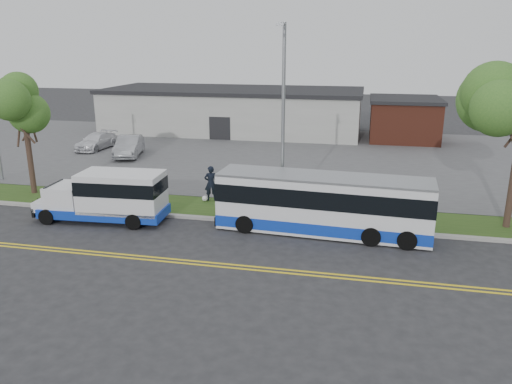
% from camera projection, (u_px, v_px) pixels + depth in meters
% --- Properties ---
extents(ground, '(140.00, 140.00, 0.00)m').
position_uv_depth(ground, '(211.00, 228.00, 24.27)').
color(ground, '#28282B').
rests_on(ground, ground).
extents(lane_line_north, '(70.00, 0.12, 0.01)m').
position_uv_depth(lane_line_north, '(184.00, 260.00, 20.67)').
color(lane_line_north, yellow).
rests_on(lane_line_north, ground).
extents(lane_line_south, '(70.00, 0.12, 0.01)m').
position_uv_depth(lane_line_south, '(181.00, 263.00, 20.39)').
color(lane_line_south, yellow).
rests_on(lane_line_south, ground).
extents(curb, '(80.00, 0.30, 0.15)m').
position_uv_depth(curb, '(218.00, 219.00, 25.28)').
color(curb, '#9E9B93').
rests_on(curb, ground).
extents(verge, '(80.00, 3.30, 0.10)m').
position_uv_depth(verge, '(227.00, 209.00, 26.97)').
color(verge, '#244617').
rests_on(verge, ground).
extents(parking_lot, '(80.00, 25.00, 0.10)m').
position_uv_depth(parking_lot, '(274.00, 154.00, 40.17)').
color(parking_lot, '#4C4C4F').
rests_on(parking_lot, ground).
extents(commercial_building, '(25.40, 10.40, 4.35)m').
position_uv_depth(commercial_building, '(234.00, 110.00, 50.15)').
color(commercial_building, '#9E9E99').
rests_on(commercial_building, ground).
extents(brick_wing, '(6.30, 7.30, 3.90)m').
position_uv_depth(brick_wing, '(404.00, 119.00, 45.90)').
color(brick_wing, brown).
rests_on(brick_wing, ground).
extents(tree_west, '(4.40, 4.40, 6.91)m').
position_uv_depth(tree_west, '(23.00, 108.00, 28.26)').
color(tree_west, '#3A281F').
rests_on(tree_west, verge).
extents(streetlight_near, '(0.35, 1.53, 9.50)m').
position_uv_depth(streetlight_near, '(283.00, 115.00, 24.72)').
color(streetlight_near, gray).
rests_on(streetlight_near, verge).
extents(shuttle_bus, '(6.74, 2.57, 2.54)m').
position_uv_depth(shuttle_bus, '(110.00, 195.00, 24.90)').
color(shuttle_bus, '#1035B2').
rests_on(shuttle_bus, ground).
extents(transit_bus, '(10.11, 2.92, 2.77)m').
position_uv_depth(transit_bus, '(323.00, 204.00, 23.35)').
color(transit_bus, white).
rests_on(transit_bus, ground).
extents(pedestrian, '(0.85, 0.70, 2.00)m').
position_uv_depth(pedestrian, '(211.00, 183.00, 27.96)').
color(pedestrian, black).
rests_on(pedestrian, verge).
extents(parked_car_a, '(2.87, 5.08, 1.59)m').
position_uv_depth(parked_car_a, '(129.00, 146.00, 39.11)').
color(parked_car_a, '#A0A1A6').
rests_on(parked_car_a, parking_lot).
extents(parked_car_b, '(2.07, 4.62, 1.31)m').
position_uv_depth(parked_car_b, '(96.00, 141.00, 41.83)').
color(parked_car_b, white).
rests_on(parked_car_b, parking_lot).
extents(grocery_bag_left, '(0.32, 0.32, 0.32)m').
position_uv_depth(grocery_bag_left, '(205.00, 198.00, 28.02)').
color(grocery_bag_left, white).
rests_on(grocery_bag_left, verge).
extents(grocery_bag_right, '(0.32, 0.32, 0.32)m').
position_uv_depth(grocery_bag_right, '(218.00, 197.00, 28.37)').
color(grocery_bag_right, white).
rests_on(grocery_bag_right, verge).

